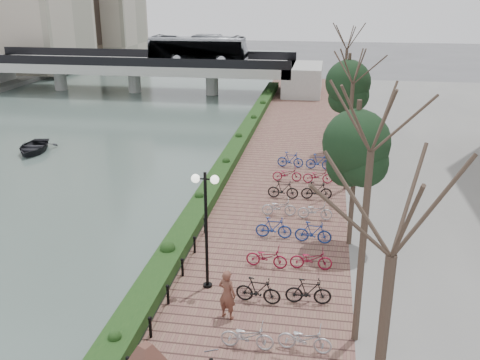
# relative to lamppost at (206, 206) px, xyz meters

# --- Properties ---
(river_water) EXTENTS (30.00, 130.00, 0.02)m
(river_water) POSITION_rel_lamppost_xyz_m (-17.54, 20.60, -3.85)
(river_water) COLOR #4A5C54
(river_water) RESTS_ON ground
(promenade) EXTENTS (8.00, 75.00, 0.50)m
(promenade) POSITION_rel_lamppost_xyz_m (1.46, 13.10, -3.61)
(promenade) COLOR brown
(promenade) RESTS_ON ground
(hedge) EXTENTS (1.10, 56.00, 0.60)m
(hedge) POSITION_rel_lamppost_xyz_m (-1.94, 15.60, -3.06)
(hedge) COLOR black
(hedge) RESTS_ON promenade
(chain_fence) EXTENTS (0.10, 14.10, 0.70)m
(chain_fence) POSITION_rel_lamppost_xyz_m (-1.14, -2.40, -3.01)
(chain_fence) COLOR black
(chain_fence) RESTS_ON promenade
(lamppost) EXTENTS (1.02, 0.32, 4.63)m
(lamppost) POSITION_rel_lamppost_xyz_m (0.00, 0.00, 0.00)
(lamppost) COLOR black
(lamppost) RESTS_ON promenade
(pedestrian) EXTENTS (0.78, 0.65, 1.83)m
(pedestrian) POSITION_rel_lamppost_xyz_m (1.12, -1.87, -2.45)
(pedestrian) COLOR brown
(pedestrian) RESTS_ON promenade
(bicycle_parking) EXTENTS (2.40, 19.89, 1.00)m
(bicycle_parking) POSITION_rel_lamppost_xyz_m (2.96, 5.69, -2.89)
(bicycle_parking) COLOR #AEADB2
(bicycle_parking) RESTS_ON promenade
(street_trees) EXTENTS (3.20, 37.12, 6.80)m
(street_trees) POSITION_rel_lamppost_xyz_m (5.46, 8.28, -0.17)
(street_trees) COLOR #392F22
(street_trees) RESTS_ON promenade
(bridge) EXTENTS (36.00, 10.77, 6.50)m
(bridge) POSITION_rel_lamppost_xyz_m (-16.00, 40.60, -0.49)
(bridge) COLOR #A5A5A0
(bridge) RESTS_ON ground
(boat) EXTENTS (3.41, 4.30, 0.80)m
(boat) POSITION_rel_lamppost_xyz_m (-16.70, 16.81, -3.44)
(boat) COLOR black
(boat) RESTS_ON river_water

